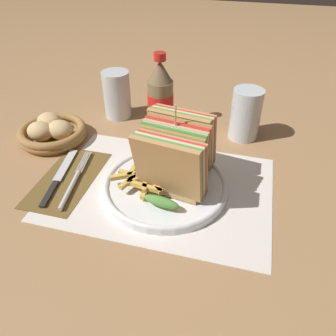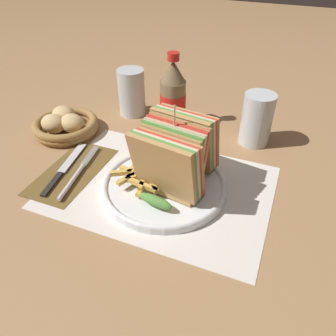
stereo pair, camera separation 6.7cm
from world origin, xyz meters
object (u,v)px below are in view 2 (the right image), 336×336
Objects in this scene: glass_near at (256,122)px; bread_basket at (65,125)px; glass_far at (132,92)px; plate_main at (164,185)px; knife at (64,168)px; club_sandwich at (175,154)px; coke_bottle_near at (173,95)px; fork at (76,176)px.

glass_near reaches higher than bread_basket.
glass_far is 0.76× the size of bread_basket.
plate_main is 1.54× the size of bread_basket.
plate_main reaches higher than knife.
club_sandwich is 1.26× the size of bread_basket.
bread_basket is at bearing -125.01° from glass_far.
coke_bottle_near reaches higher than glass_far.
glass_near is (0.22, -0.02, -0.03)m from coke_bottle_near.
coke_bottle_near is (-0.10, 0.25, 0.00)m from club_sandwich.
glass_far is (-0.35, 0.02, 0.01)m from glass_near.
glass_far reaches higher than knife.
fork is 0.99× the size of knife.
knife is 1.16× the size of bread_basket.
knife is 1.01× the size of coke_bottle_near.
knife is at bearing -93.65° from glass_far.
glass_near is (0.14, 0.25, 0.04)m from plate_main.
club_sandwich is (0.02, 0.01, 0.07)m from plate_main.
plate_main is 0.07m from club_sandwich.
coke_bottle_near is at bearing 112.08° from club_sandwich.
knife is 0.17m from bread_basket.
fork is 0.21m from bread_basket.
coke_bottle_near is (0.15, 0.29, 0.08)m from knife.
fork is 1.51× the size of glass_far.
plate_main is 1.33× the size of knife.
knife is at bearing 149.51° from fork.
glass_far is at bearing 131.28° from club_sandwich.
club_sandwich is 0.27m from glass_near.
coke_bottle_near is 0.13m from glass_far.
fork is 0.04m from knife.
coke_bottle_near is at bearing 176.02° from glass_near.
fork is 0.44m from glass_near.
coke_bottle_near is at bearing 54.00° from knife.
plate_main is 1.22× the size of club_sandwich.
club_sandwich is at bearing 5.80° from fork.
glass_near is at bearing 32.35° from fork.
fork is at bearing -48.49° from bread_basket.
fork is at bearing -108.66° from coke_bottle_near.
coke_bottle_near reaches higher than glass_near.
bread_basket reaches higher than knife.
glass_near and glass_far have the same top height.
plate_main is at bearing 2.86° from fork.
fork is 0.33m from coke_bottle_near.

